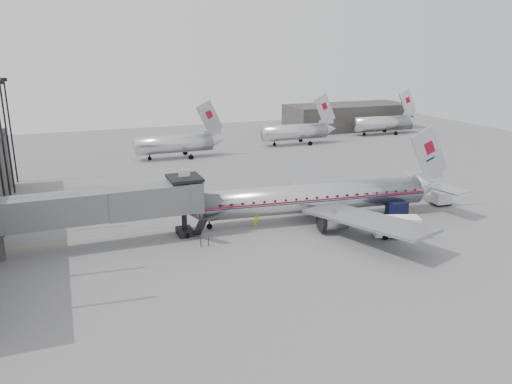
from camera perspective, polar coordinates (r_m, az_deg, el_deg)
ground at (r=53.97m, az=2.46°, el=-4.89°), size 160.00×160.00×0.00m
hangar at (r=125.65m, az=10.40°, el=8.48°), size 30.00×12.00×6.00m
apron_line at (r=60.27m, az=2.78°, el=-2.59°), size 60.00×0.15×0.01m
jet_bridge at (r=52.11m, az=-16.22°, el=-1.46°), size 21.00×6.20×7.10m
distant_aircraft_near at (r=91.50m, az=-9.24°, el=5.53°), size 16.39×3.20×10.26m
distant_aircraft_mid at (r=103.62m, az=4.55°, el=6.93°), size 16.39×3.20×10.26m
distant_aircraft_far at (r=119.19m, az=14.24°, el=7.71°), size 16.39×3.20×10.26m
airliner at (r=58.40m, az=7.33°, el=-0.60°), size 33.31×30.72×10.54m
service_van at (r=54.94m, az=15.80°, el=-3.83°), size 5.06×3.28×2.22m
baggage_cart_navy at (r=61.65m, az=15.79°, el=-1.83°), size 2.32×1.78×1.81m
baggage_cart_white at (r=67.78m, az=20.42°, el=-0.66°), size 2.29×1.81×1.72m
ramp_worker at (r=55.79m, az=0.00°, el=-3.18°), size 0.77×0.74×1.78m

